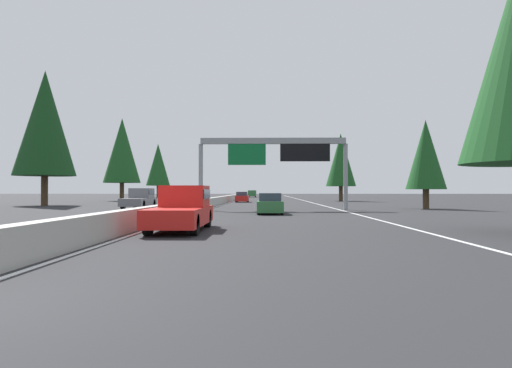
% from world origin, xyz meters
% --- Properties ---
extents(ground_plane, '(320.00, 320.00, 0.00)m').
position_xyz_m(ground_plane, '(60.00, 0.00, 0.00)').
color(ground_plane, '#262628').
extents(median_barrier, '(180.00, 0.56, 0.90)m').
position_xyz_m(median_barrier, '(80.00, 0.30, 0.45)').
color(median_barrier, '#ADAAA3').
rests_on(median_barrier, ground).
extents(shoulder_stripe_right, '(160.00, 0.16, 0.01)m').
position_xyz_m(shoulder_stripe_right, '(70.00, -11.52, 0.01)').
color(shoulder_stripe_right, silver).
rests_on(shoulder_stripe_right, ground).
extents(shoulder_stripe_median, '(160.00, 0.16, 0.01)m').
position_xyz_m(shoulder_stripe_median, '(70.00, -0.25, 0.01)').
color(shoulder_stripe_median, silver).
rests_on(shoulder_stripe_median, ground).
extents(sign_gantry_overhead, '(0.50, 12.68, 6.12)m').
position_xyz_m(sign_gantry_overhead, '(32.49, -6.04, 4.87)').
color(sign_gantry_overhead, gray).
rests_on(sign_gantry_overhead, ground).
extents(pickup_distant_a, '(5.60, 2.00, 1.86)m').
position_xyz_m(pickup_distant_a, '(13.03, -1.74, 0.91)').
color(pickup_distant_a, red).
rests_on(pickup_distant_a, ground).
extents(sedan_distant_b, '(4.40, 1.80, 1.47)m').
position_xyz_m(sedan_distant_b, '(26.23, -5.54, 0.68)').
color(sedan_distant_b, '#2D6B38').
rests_on(sedan_distant_b, ground).
extents(sedan_far_center, '(4.40, 1.80, 1.47)m').
position_xyz_m(sedan_far_center, '(58.08, -1.92, 0.68)').
color(sedan_far_center, red).
rests_on(sedan_far_center, ground).
extents(minivan_near_center, '(5.00, 1.95, 1.69)m').
position_xyz_m(minivan_near_center, '(104.96, -1.99, 0.95)').
color(minivan_near_center, '#2D6B38').
rests_on(minivan_near_center, ground).
extents(oncoming_near, '(5.60, 2.00, 1.86)m').
position_xyz_m(oncoming_near, '(35.52, 6.36, 0.91)').
color(oncoming_near, slate).
rests_on(oncoming_near, ground).
extents(conifer_right_near, '(3.53, 3.53, 8.02)m').
position_xyz_m(conifer_right_near, '(34.99, -19.64, 4.87)').
color(conifer_right_near, '#4C3823').
rests_on(conifer_right_near, ground).
extents(conifer_right_mid, '(4.66, 4.66, 10.58)m').
position_xyz_m(conifer_right_mid, '(64.79, -17.02, 6.43)').
color(conifer_right_mid, '#4C3823').
rests_on(conifer_right_mid, ground).
extents(conifer_left_near, '(6.55, 6.55, 14.88)m').
position_xyz_m(conifer_left_near, '(43.11, 19.01, 9.05)').
color(conifer_left_near, '#4C3823').
rests_on(conifer_left_near, ground).
extents(conifer_left_mid, '(5.76, 5.76, 13.09)m').
position_xyz_m(conifer_left_mid, '(64.75, 17.42, 7.96)').
color(conifer_left_mid, '#4C3823').
rests_on(conifer_left_mid, ground).
extents(conifer_left_far, '(5.69, 5.69, 12.94)m').
position_xyz_m(conifer_left_far, '(101.97, 20.62, 7.87)').
color(conifer_left_far, '#4C3823').
rests_on(conifer_left_far, ground).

